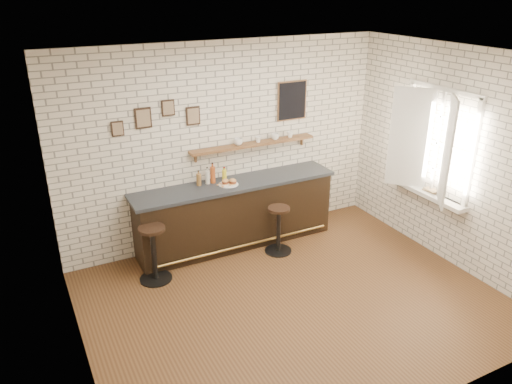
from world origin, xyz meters
TOP-DOWN VIEW (x-y plane):
  - ground at (0.00, 0.00)m, footprint 5.00×5.00m
  - bar_counter at (-0.00, 1.70)m, footprint 3.10×0.65m
  - sandwich_plate at (-0.13, 1.66)m, footprint 0.28×0.28m
  - ciabatta_sandwich at (-0.12, 1.66)m, footprint 0.24×0.18m
  - potato_chips at (-0.15, 1.66)m, footprint 0.27×0.19m
  - bitters_bottle_brown at (-0.51, 1.84)m, footprint 0.07×0.07m
  - bitters_bottle_white at (-0.38, 1.84)m, footprint 0.07×0.07m
  - bitters_bottle_amber at (-0.29, 1.84)m, footprint 0.07×0.07m
  - condiment_bottle_yellow at (-0.11, 1.84)m, footprint 0.07×0.07m
  - bar_stool_left at (-1.40, 1.28)m, footprint 0.44×0.44m
  - bar_stool_right at (0.45, 1.19)m, footprint 0.40×0.40m
  - wall_shelf at (0.40, 1.90)m, footprint 2.00×0.18m
  - shelf_cup_a at (0.15, 1.90)m, footprint 0.17×0.17m
  - shelf_cup_b at (0.48, 1.90)m, footprint 0.13×0.13m
  - shelf_cup_c at (0.77, 1.90)m, footprint 0.13×0.13m
  - shelf_cup_d at (1.04, 1.90)m, footprint 0.13×0.13m
  - back_wall_decor at (0.23, 1.98)m, footprint 2.96×0.02m
  - window_sill at (2.40, 0.30)m, footprint 0.20×1.35m
  - casement_window at (2.36, 0.30)m, footprint 0.40×1.30m
  - book_lower at (2.38, 0.26)m, footprint 0.20×0.25m
  - book_upper at (2.38, 0.27)m, footprint 0.18×0.23m

SIDE VIEW (x-z plane):
  - ground at x=0.00m, z-range 0.00..0.00m
  - bar_stool_right at x=0.45m, z-range 0.03..0.75m
  - bar_stool_left at x=-1.40m, z-range 0.03..0.82m
  - bar_counter at x=0.00m, z-range 0.00..1.01m
  - window_sill at x=2.40m, z-range 0.87..0.93m
  - book_lower at x=2.38m, z-range 0.93..0.95m
  - book_upper at x=2.38m, z-range 0.95..0.97m
  - sandwich_plate at x=-0.13m, z-range 1.01..1.02m
  - potato_chips at x=-0.15m, z-range 1.02..1.03m
  - ciabatta_sandwich at x=-0.12m, z-range 1.02..1.09m
  - condiment_bottle_yellow at x=-0.11m, z-range 0.99..1.20m
  - bitters_bottle_brown at x=-0.51m, z-range 0.99..1.22m
  - bitters_bottle_white at x=-0.38m, z-range 0.99..1.24m
  - bitters_bottle_amber at x=-0.29m, z-range 0.98..1.29m
  - wall_shelf at x=0.40m, z-range 1.39..1.57m
  - shelf_cup_b at x=0.48m, z-range 1.50..1.59m
  - shelf_cup_d at x=1.04m, z-range 1.50..1.59m
  - shelf_cup_c at x=0.77m, z-range 1.50..1.60m
  - shelf_cup_a at x=0.15m, z-range 1.50..1.60m
  - casement_window at x=2.36m, z-range 0.87..2.43m
  - back_wall_decor at x=0.23m, z-range 1.77..2.33m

